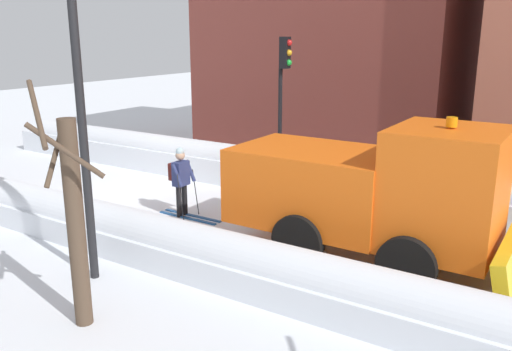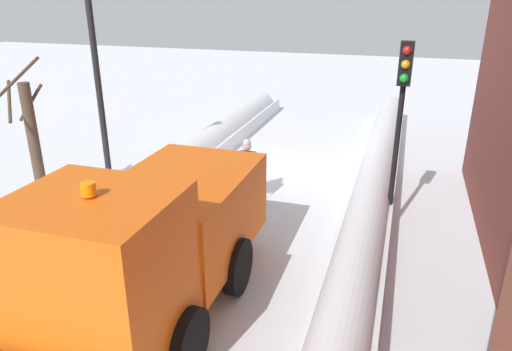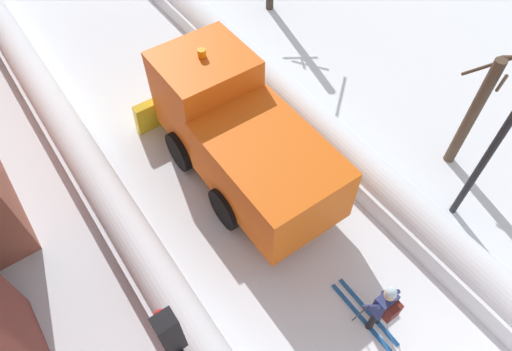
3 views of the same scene
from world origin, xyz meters
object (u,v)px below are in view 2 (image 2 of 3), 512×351
street_lamp (96,68)px  skier (247,168)px  plow_truck (150,242)px  traffic_light_pole (401,106)px  bare_tree_near (34,145)px

street_lamp → skier: bearing=-166.1°
plow_truck → skier: 5.14m
traffic_light_pole → bare_tree_near: traffic_light_pole is taller
plow_truck → bare_tree_near: size_ratio=1.52×
skier → bare_tree_near: size_ratio=0.46×
bare_tree_near → skier: bearing=-157.1°
plow_truck → skier: bearing=-90.0°
traffic_light_pole → bare_tree_near: size_ratio=1.14×
skier → bare_tree_near: bare_tree_near is taller
skier → street_lamp: size_ratio=0.31×
traffic_light_pole → bare_tree_near: 8.93m
plow_truck → traffic_light_pole: traffic_light_pole is taller
traffic_light_pole → street_lamp: bearing=0.7°
plow_truck → bare_tree_near: bearing=-31.3°
plow_truck → traffic_light_pole: 5.95m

